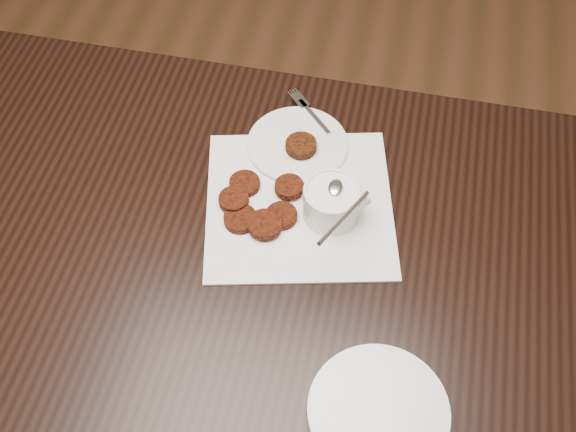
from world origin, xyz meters
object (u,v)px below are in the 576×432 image
object	(u,v)px
plate_with_patty	(298,143)
sauce_ramekin	(332,190)
plate_empty	(378,411)
table	(246,338)
napkin	(299,204)

from	to	relation	value
plate_with_patty	sauce_ramekin	bearing A→B (deg)	-58.23
sauce_ramekin	plate_empty	bearing A→B (deg)	-68.90
plate_empty	sauce_ramekin	bearing A→B (deg)	111.10
sauce_ramekin	plate_with_patty	world-z (taller)	sauce_ramekin
table	napkin	bearing A→B (deg)	46.23
napkin	plate_with_patty	xyz separation A→B (m)	(-0.03, 0.13, 0.01)
sauce_ramekin	plate_with_patty	xyz separation A→B (m)	(-0.09, 0.14, -0.06)
plate_with_patty	plate_empty	size ratio (longest dim) A/B	0.91
table	napkin	distance (m)	0.40
table	sauce_ramekin	world-z (taller)	sauce_ramekin
napkin	plate_with_patty	size ratio (longest dim) A/B	1.73
table	plate_with_patty	xyz separation A→B (m)	(0.06, 0.22, 0.39)
napkin	sauce_ramekin	bearing A→B (deg)	-11.43
table	plate_empty	bearing A→B (deg)	-41.91
plate_with_patty	plate_empty	bearing A→B (deg)	-65.53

